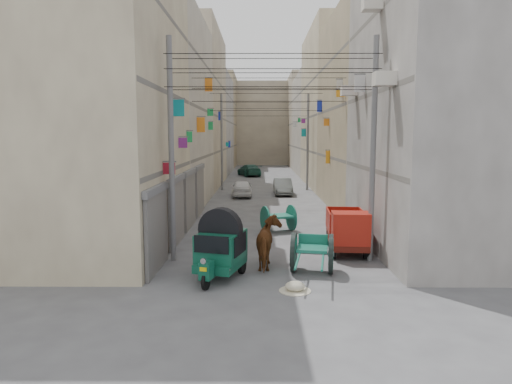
{
  "coord_description": "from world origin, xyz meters",
  "views": [
    {
      "loc": [
        -0.46,
        -10.31,
        4.53
      ],
      "look_at": [
        -0.58,
        6.5,
        2.47
      ],
      "focal_mm": 32.0,
      "sensor_mm": 36.0,
      "label": 1
    }
  ],
  "objects_px": {
    "horse": "(270,242)",
    "mini_truck": "(348,233)",
    "tonga_cart": "(312,252)",
    "distant_car_grey": "(283,187)",
    "auto_rickshaw": "(221,247)",
    "second_cart": "(278,218)",
    "distant_car_white": "(242,188)",
    "distant_car_green": "(249,170)",
    "feed_sack": "(295,286)"
  },
  "relations": [
    {
      "from": "distant_car_green",
      "to": "mini_truck",
      "type": "bearing_deg",
      "value": 79.95
    },
    {
      "from": "auto_rickshaw",
      "to": "mini_truck",
      "type": "distance_m",
      "value": 5.52
    },
    {
      "from": "auto_rickshaw",
      "to": "mini_truck",
      "type": "xyz_separation_m",
      "value": [
        4.65,
        2.96,
        -0.18
      ]
    },
    {
      "from": "tonga_cart",
      "to": "horse",
      "type": "relative_size",
      "value": 1.5
    },
    {
      "from": "distant_car_grey",
      "to": "auto_rickshaw",
      "type": "bearing_deg",
      "value": -99.54
    },
    {
      "from": "horse",
      "to": "mini_truck",
      "type": "bearing_deg",
      "value": -149.62
    },
    {
      "from": "distant_car_grey",
      "to": "second_cart",
      "type": "bearing_deg",
      "value": -95.04
    },
    {
      "from": "auto_rickshaw",
      "to": "distant_car_grey",
      "type": "height_order",
      "value": "auto_rickshaw"
    },
    {
      "from": "mini_truck",
      "to": "distant_car_grey",
      "type": "xyz_separation_m",
      "value": [
        -1.57,
        18.13,
        -0.21
      ]
    },
    {
      "from": "second_cart",
      "to": "feed_sack",
      "type": "relative_size",
      "value": 2.99
    },
    {
      "from": "auto_rickshaw",
      "to": "horse",
      "type": "height_order",
      "value": "horse"
    },
    {
      "from": "tonga_cart",
      "to": "distant_car_green",
      "type": "distance_m",
      "value": 37.44
    },
    {
      "from": "tonga_cart",
      "to": "mini_truck",
      "type": "relative_size",
      "value": 0.96
    },
    {
      "from": "mini_truck",
      "to": "tonga_cart",
      "type": "bearing_deg",
      "value": -120.24
    },
    {
      "from": "auto_rickshaw",
      "to": "horse",
      "type": "bearing_deg",
      "value": 52.78
    },
    {
      "from": "horse",
      "to": "distant_car_green",
      "type": "xyz_separation_m",
      "value": [
        -1.51,
        36.65,
        -0.2
      ]
    },
    {
      "from": "distant_car_white",
      "to": "distant_car_green",
      "type": "distance_m",
      "value": 17.99
    },
    {
      "from": "second_cart",
      "to": "distant_car_white",
      "type": "distance_m",
      "value": 12.88
    },
    {
      "from": "tonga_cart",
      "to": "distant_car_grey",
      "type": "relative_size",
      "value": 0.81
    },
    {
      "from": "auto_rickshaw",
      "to": "second_cart",
      "type": "distance_m",
      "value": 7.51
    },
    {
      "from": "feed_sack",
      "to": "distant_car_grey",
      "type": "xyz_separation_m",
      "value": [
        0.78,
        22.39,
        0.48
      ]
    },
    {
      "from": "feed_sack",
      "to": "mini_truck",
      "type": "bearing_deg",
      "value": 61.0
    },
    {
      "from": "mini_truck",
      "to": "feed_sack",
      "type": "xyz_separation_m",
      "value": [
        -2.36,
        -4.25,
        -0.69
      ]
    },
    {
      "from": "distant_car_grey",
      "to": "distant_car_green",
      "type": "height_order",
      "value": "distant_car_green"
    },
    {
      "from": "distant_car_grey",
      "to": "distant_car_green",
      "type": "distance_m",
      "value": 17.04
    },
    {
      "from": "horse",
      "to": "distant_car_white",
      "type": "relative_size",
      "value": 0.56
    },
    {
      "from": "feed_sack",
      "to": "distant_car_white",
      "type": "xyz_separation_m",
      "value": [
        -2.36,
        21.17,
        0.48
      ]
    },
    {
      "from": "mini_truck",
      "to": "distant_car_grey",
      "type": "relative_size",
      "value": 0.84
    },
    {
      "from": "horse",
      "to": "distant_car_white",
      "type": "height_order",
      "value": "horse"
    },
    {
      "from": "horse",
      "to": "distant_car_grey",
      "type": "xyz_separation_m",
      "value": [
        1.47,
        19.88,
        -0.24
      ]
    },
    {
      "from": "mini_truck",
      "to": "second_cart",
      "type": "height_order",
      "value": "mini_truck"
    },
    {
      "from": "second_cart",
      "to": "tonga_cart",
      "type": "bearing_deg",
      "value": -102.62
    },
    {
      "from": "feed_sack",
      "to": "distant_car_green",
      "type": "relative_size",
      "value": 0.13
    },
    {
      "from": "mini_truck",
      "to": "horse",
      "type": "distance_m",
      "value": 3.51
    },
    {
      "from": "auto_rickshaw",
      "to": "second_cart",
      "type": "bearing_deg",
      "value": 89.01
    },
    {
      "from": "feed_sack",
      "to": "distant_car_green",
      "type": "distance_m",
      "value": 39.22
    },
    {
      "from": "second_cart",
      "to": "auto_rickshaw",
      "type": "bearing_deg",
      "value": -126.59
    },
    {
      "from": "tonga_cart",
      "to": "distant_car_white",
      "type": "distance_m",
      "value": 19.58
    },
    {
      "from": "mini_truck",
      "to": "second_cart",
      "type": "bearing_deg",
      "value": 124.55
    },
    {
      "from": "feed_sack",
      "to": "auto_rickshaw",
      "type": "bearing_deg",
      "value": 150.6
    },
    {
      "from": "distant_car_grey",
      "to": "mini_truck",
      "type": "bearing_deg",
      "value": -86.27
    },
    {
      "from": "second_cart",
      "to": "distant_car_grey",
      "type": "bearing_deg",
      "value": 66.3
    },
    {
      "from": "tonga_cart",
      "to": "feed_sack",
      "type": "bearing_deg",
      "value": -101.77
    },
    {
      "from": "feed_sack",
      "to": "distant_car_white",
      "type": "relative_size",
      "value": 0.16
    },
    {
      "from": "second_cart",
      "to": "distant_car_white",
      "type": "height_order",
      "value": "same"
    },
    {
      "from": "second_cart",
      "to": "distant_car_white",
      "type": "bearing_deg",
      "value": 80.02
    },
    {
      "from": "tonga_cart",
      "to": "distant_car_green",
      "type": "xyz_separation_m",
      "value": [
        -2.91,
        37.33,
        -0.02
      ]
    },
    {
      "from": "auto_rickshaw",
      "to": "tonga_cart",
      "type": "distance_m",
      "value": 3.07
    },
    {
      "from": "auto_rickshaw",
      "to": "second_cart",
      "type": "height_order",
      "value": "auto_rickshaw"
    },
    {
      "from": "distant_car_white",
      "to": "distant_car_grey",
      "type": "height_order",
      "value": "distant_car_grey"
    }
  ]
}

